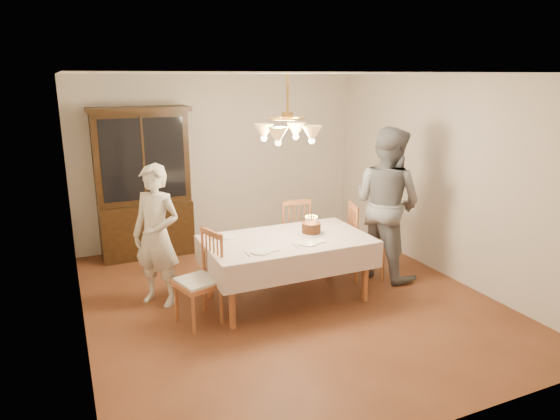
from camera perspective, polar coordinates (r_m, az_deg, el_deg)
name	(u,v)px	position (r m, az deg, el deg)	size (l,w,h in m)	color
ground	(287,299)	(6.05, 0.78, -10.10)	(5.00, 5.00, 0.00)	#5D2E1A
room_shell	(287,168)	(5.57, 0.84, 4.79)	(5.00, 5.00, 5.00)	white
dining_table	(287,245)	(5.80, 0.80, -3.98)	(1.90, 1.10, 0.76)	#964F2B
china_hutch	(144,186)	(7.46, -15.32, 2.69)	(1.38, 0.54, 2.16)	black
chair_far_side	(292,237)	(6.85, 1.34, -3.05)	(0.47, 0.45, 1.00)	#964F2B
chair_left_end	(199,283)	(5.41, -9.29, -8.24)	(0.52, 0.54, 1.00)	#964F2B
chair_right_end	(365,246)	(6.59, 9.71, -4.03)	(0.53, 0.54, 1.00)	#964F2B
elderly_woman	(157,236)	(5.84, -13.92, -2.87)	(0.60, 0.39, 1.64)	beige
adult_in_grey	(387,203)	(6.58, 12.09, 0.75)	(0.96, 0.74, 1.97)	slate
birthday_cake	(311,229)	(5.93, 3.58, -2.13)	(0.30, 0.30, 0.22)	white
place_setting_near_left	(262,251)	(5.34, -2.04, -4.74)	(0.37, 0.23, 0.02)	white
place_setting_near_right	(309,243)	(5.61, 3.34, -3.78)	(0.38, 0.23, 0.02)	white
place_setting_far_left	(227,236)	(5.87, -6.12, -2.97)	(0.42, 0.27, 0.02)	white
chandelier	(287,133)	(5.51, 0.85, 8.84)	(0.62, 0.62, 0.73)	#BF8C3F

